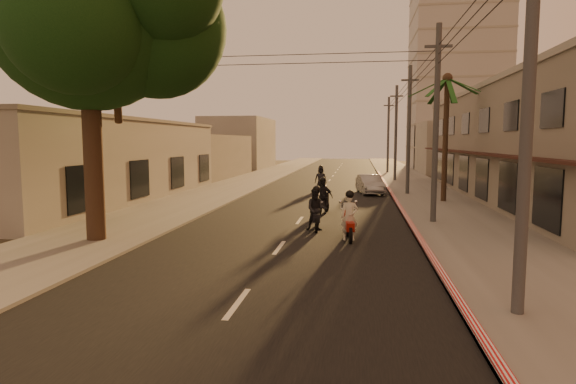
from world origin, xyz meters
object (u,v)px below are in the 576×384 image
(palm_tree, at_px, (447,86))
(scooter_mid_a, at_px, (316,210))
(broadleaf_tree, at_px, (99,11))
(parked_car, at_px, (370,184))
(scooter_far_a, at_px, (321,179))
(scooter_mid_b, at_px, (323,197))
(scooter_red, at_px, (349,218))

(palm_tree, bearing_deg, scooter_mid_a, -123.97)
(broadleaf_tree, height_order, parked_car, broadleaf_tree)
(scooter_far_a, bearing_deg, parked_car, -26.57)
(scooter_mid_b, distance_m, scooter_far_a, 11.79)
(broadleaf_tree, distance_m, scooter_mid_b, 13.46)
(broadleaf_tree, relative_size, scooter_far_a, 6.05)
(scooter_red, distance_m, scooter_far_a, 18.52)
(scooter_red, bearing_deg, scooter_far_a, 92.09)
(palm_tree, height_order, scooter_far_a, palm_tree)
(scooter_mid_b, height_order, scooter_far_a, scooter_far_a)
(palm_tree, bearing_deg, scooter_mid_b, -141.16)
(broadleaf_tree, distance_m, scooter_mid_a, 11.31)
(scooter_far_a, bearing_deg, scooter_mid_a, -89.78)
(scooter_mid_b, bearing_deg, palm_tree, 50.96)
(palm_tree, relative_size, scooter_mid_a, 4.18)
(palm_tree, height_order, parked_car, palm_tree)
(broadleaf_tree, xyz_separation_m, scooter_mid_b, (7.55, 8.17, -7.59))
(palm_tree, xyz_separation_m, scooter_mid_a, (-6.99, -10.38, -6.28))
(scooter_mid_b, distance_m, parked_car, 10.52)
(scooter_red, distance_m, parked_car, 16.82)
(palm_tree, bearing_deg, scooter_far_a, 143.20)
(parked_car, bearing_deg, palm_tree, -55.03)
(broadleaf_tree, relative_size, parked_car, 2.74)
(broadleaf_tree, height_order, scooter_far_a, broadleaf_tree)
(scooter_red, bearing_deg, broadleaf_tree, -175.97)
(scooter_far_a, distance_m, parked_car, 4.02)
(scooter_mid_a, bearing_deg, scooter_red, -58.46)
(scooter_red, height_order, scooter_far_a, scooter_far_a)
(scooter_mid_a, height_order, scooter_far_a, scooter_far_a)
(broadleaf_tree, height_order, palm_tree, broadleaf_tree)
(scooter_red, relative_size, scooter_mid_b, 1.01)
(scooter_far_a, bearing_deg, scooter_mid_b, -88.62)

